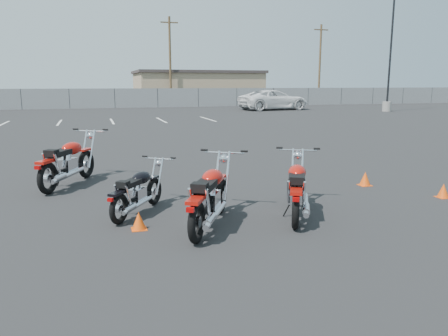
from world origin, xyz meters
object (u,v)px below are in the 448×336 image
object	(u,v)px
motorcycle_third_red	(210,196)
white_van	(274,94)
motorcycle_rear_red	(297,189)
motorcycle_second_black	(138,191)
motorcycle_front_red	(68,162)

from	to	relation	value
motorcycle_third_red	white_van	world-z (taller)	white_van
motorcycle_rear_red	white_van	size ratio (longest dim) A/B	0.29
motorcycle_third_red	motorcycle_second_black	bearing A→B (deg)	134.47
motorcycle_second_black	motorcycle_rear_red	xyz separation A→B (m)	(2.61, -0.91, 0.07)
motorcycle_third_red	white_van	xyz separation A→B (m)	(13.54, 28.95, 0.84)
white_van	motorcycle_front_red	bearing A→B (deg)	140.26
motorcycle_third_red	white_van	size ratio (longest dim) A/B	0.30
motorcycle_second_black	motorcycle_rear_red	world-z (taller)	motorcycle_rear_red
motorcycle_front_red	motorcycle_rear_red	distance (m)	5.25
motorcycle_rear_red	white_van	world-z (taller)	white_van
motorcycle_front_red	motorcycle_second_black	size ratio (longest dim) A/B	1.38
motorcycle_third_red	motorcycle_rear_red	bearing A→B (deg)	4.85
motorcycle_third_red	motorcycle_rear_red	world-z (taller)	motorcycle_third_red
motorcycle_rear_red	motorcycle_third_red	bearing A→B (deg)	-175.15
motorcycle_front_red	motorcycle_second_black	world-z (taller)	motorcycle_front_red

